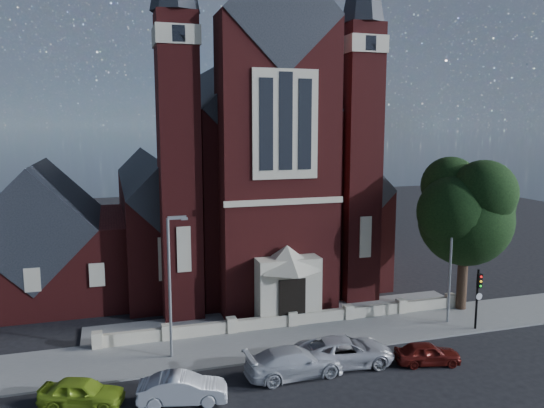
{
  "coord_description": "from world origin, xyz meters",
  "views": [
    {
      "loc": [
        -10.86,
        -24.52,
        12.96
      ],
      "look_at": [
        0.34,
        12.0,
        7.27
      ],
      "focal_mm": 35.0,
      "sensor_mm": 36.0,
      "label": 1
    }
  ],
  "objects_px": {
    "car_lime_van": "(82,392)",
    "car_white_suv": "(345,351)",
    "car_silver_b": "(294,362)",
    "street_tree": "(470,214)",
    "traffic_signal": "(478,292)",
    "street_lamp_right": "(452,256)",
    "car_dark_red": "(427,353)",
    "street_lamp_left": "(171,279)",
    "church": "(234,178)",
    "car_silver_a": "(183,389)",
    "parish_hall": "(42,245)"
  },
  "relations": [
    {
      "from": "car_lime_van",
      "to": "car_white_suv",
      "type": "relative_size",
      "value": 0.72
    },
    {
      "from": "car_lime_van",
      "to": "car_silver_b",
      "type": "relative_size",
      "value": 0.74
    },
    {
      "from": "street_tree",
      "to": "traffic_signal",
      "type": "bearing_deg",
      "value": -115.95
    },
    {
      "from": "street_lamp_right",
      "to": "car_silver_b",
      "type": "distance_m",
      "value": 13.39
    },
    {
      "from": "car_white_suv",
      "to": "car_silver_b",
      "type": "bearing_deg",
      "value": 103.91
    },
    {
      "from": "car_lime_van",
      "to": "car_dark_red",
      "type": "relative_size",
      "value": 1.09
    },
    {
      "from": "street_lamp_left",
      "to": "car_silver_b",
      "type": "height_order",
      "value": "street_lamp_left"
    },
    {
      "from": "church",
      "to": "car_silver_b",
      "type": "xyz_separation_m",
      "value": [
        -2.11,
        -22.91,
        -7.43
      ]
    },
    {
      "from": "street_tree",
      "to": "car_dark_red",
      "type": "xyz_separation_m",
      "value": [
        -7.29,
        -6.49,
        -6.35
      ]
    },
    {
      "from": "church",
      "to": "street_tree",
      "type": "xyz_separation_m",
      "value": [
        12.6,
        -17.23,
        -1.23
      ]
    },
    {
      "from": "church",
      "to": "car_silver_a",
      "type": "relative_size",
      "value": 8.39
    },
    {
      "from": "street_lamp_right",
      "to": "car_lime_van",
      "type": "relative_size",
      "value": 2.08
    },
    {
      "from": "parish_hall",
      "to": "car_lime_van",
      "type": "relative_size",
      "value": 3.13
    },
    {
      "from": "street_lamp_right",
      "to": "car_dark_red",
      "type": "distance_m",
      "value": 7.85
    },
    {
      "from": "parish_hall",
      "to": "traffic_signal",
      "type": "relative_size",
      "value": 3.05
    },
    {
      "from": "church",
      "to": "traffic_signal",
      "type": "height_order",
      "value": "church"
    },
    {
      "from": "car_lime_van",
      "to": "car_dark_red",
      "type": "height_order",
      "value": "car_lime_van"
    },
    {
      "from": "church",
      "to": "parish_hall",
      "type": "distance_m",
      "value": 17.26
    },
    {
      "from": "parish_hall",
      "to": "street_lamp_right",
      "type": "distance_m",
      "value": 29.62
    },
    {
      "from": "parish_hall",
      "to": "street_lamp_right",
      "type": "bearing_deg",
      "value": -28.22
    },
    {
      "from": "street_lamp_left",
      "to": "car_white_suv",
      "type": "xyz_separation_m",
      "value": [
        8.87,
        -3.52,
        -3.84
      ]
    },
    {
      "from": "parish_hall",
      "to": "street_tree",
      "type": "height_order",
      "value": "street_tree"
    },
    {
      "from": "car_dark_red",
      "to": "church",
      "type": "bearing_deg",
      "value": 25.25
    },
    {
      "from": "car_silver_a",
      "to": "street_tree",
      "type": "bearing_deg",
      "value": -61.06
    },
    {
      "from": "church",
      "to": "parish_hall",
      "type": "relative_size",
      "value": 2.86
    },
    {
      "from": "street_tree",
      "to": "car_white_suv",
      "type": "relative_size",
      "value": 1.97
    },
    {
      "from": "street_tree",
      "to": "car_dark_red",
      "type": "height_order",
      "value": "street_tree"
    },
    {
      "from": "parish_hall",
      "to": "car_silver_b",
      "type": "relative_size",
      "value": 2.33
    },
    {
      "from": "traffic_signal",
      "to": "car_lime_van",
      "type": "bearing_deg",
      "value": -174.38
    },
    {
      "from": "street_tree",
      "to": "car_silver_a",
      "type": "bearing_deg",
      "value": -162.06
    },
    {
      "from": "parish_hall",
      "to": "car_white_suv",
      "type": "distance_m",
      "value": 24.6
    },
    {
      "from": "church",
      "to": "car_silver_b",
      "type": "relative_size",
      "value": 6.66
    },
    {
      "from": "church",
      "to": "car_dark_red",
      "type": "distance_m",
      "value": 25.47
    },
    {
      "from": "parish_hall",
      "to": "street_tree",
      "type": "xyz_separation_m",
      "value": [
        28.6,
        -12.29,
        2.95
      ]
    },
    {
      "from": "street_lamp_right",
      "to": "car_white_suv",
      "type": "xyz_separation_m",
      "value": [
        -9.13,
        -3.52,
        -3.84
      ]
    },
    {
      "from": "street_tree",
      "to": "car_silver_b",
      "type": "relative_size",
      "value": 2.04
    },
    {
      "from": "car_silver_a",
      "to": "car_white_suv",
      "type": "relative_size",
      "value": 0.76
    },
    {
      "from": "car_silver_b",
      "to": "traffic_signal",
      "type": "bearing_deg",
      "value": -81.74
    },
    {
      "from": "street_lamp_right",
      "to": "car_silver_a",
      "type": "relative_size",
      "value": 1.94
    },
    {
      "from": "car_silver_b",
      "to": "car_dark_red",
      "type": "height_order",
      "value": "car_silver_b"
    },
    {
      "from": "parish_hall",
      "to": "street_lamp_left",
      "type": "relative_size",
      "value": 1.51
    },
    {
      "from": "car_silver_b",
      "to": "car_dark_red",
      "type": "distance_m",
      "value": 7.47
    },
    {
      "from": "street_tree",
      "to": "street_lamp_left",
      "type": "relative_size",
      "value": 1.32
    },
    {
      "from": "parish_hall",
      "to": "traffic_signal",
      "type": "xyz_separation_m",
      "value": [
        27.0,
        -15.57,
        -1.43
      ]
    },
    {
      "from": "car_silver_b",
      "to": "street_tree",
      "type": "bearing_deg",
      "value": -70.98
    },
    {
      "from": "street_lamp_left",
      "to": "car_silver_b",
      "type": "xyz_separation_m",
      "value": [
        5.8,
        -3.97,
        -3.84
      ]
    },
    {
      "from": "traffic_signal",
      "to": "car_dark_red",
      "type": "distance_m",
      "value": 6.82
    },
    {
      "from": "car_lime_van",
      "to": "parish_hall",
      "type": "bearing_deg",
      "value": 30.81
    },
    {
      "from": "street_lamp_left",
      "to": "car_white_suv",
      "type": "distance_m",
      "value": 10.29
    },
    {
      "from": "church",
      "to": "street_lamp_left",
      "type": "xyz_separation_m",
      "value": [
        -7.91,
        -18.94,
        -3.59
      ]
    }
  ]
}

